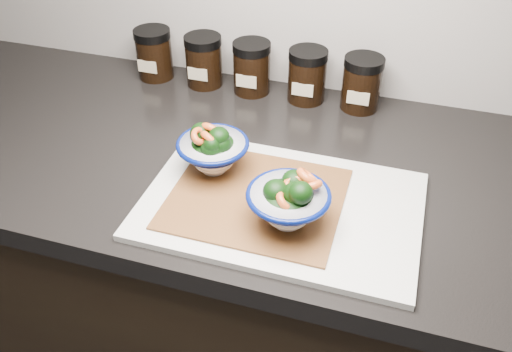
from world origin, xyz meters
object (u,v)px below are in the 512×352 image
(cutting_board, at_px, (281,205))
(spice_jar_d, at_px, (307,75))
(bowl_left, at_px, (213,150))
(bowl_right, at_px, (289,201))
(spice_jar_c, at_px, (252,67))
(spice_jar_a, at_px, (154,54))
(spice_jar_e, at_px, (362,83))
(spice_jar_b, at_px, (204,61))

(cutting_board, bearing_deg, spice_jar_d, 96.77)
(spice_jar_d, bearing_deg, cutting_board, -83.23)
(bowl_left, distance_m, spice_jar_d, 0.33)
(cutting_board, bearing_deg, bowl_right, -62.99)
(cutting_board, xyz_separation_m, spice_jar_c, (-0.17, 0.36, 0.05))
(bowl_left, distance_m, spice_jar_a, 0.41)
(spice_jar_e, bearing_deg, spice_jar_a, 180.00)
(spice_jar_b, bearing_deg, spice_jar_e, 0.00)
(spice_jar_a, height_order, spice_jar_b, same)
(spice_jar_b, relative_size, spice_jar_e, 1.00)
(spice_jar_a, bearing_deg, bowl_left, -50.22)
(bowl_left, relative_size, spice_jar_e, 1.11)
(cutting_board, xyz_separation_m, bowl_right, (0.02, -0.05, 0.05))
(spice_jar_a, distance_m, spice_jar_d, 0.35)
(spice_jar_a, bearing_deg, spice_jar_b, 0.00)
(cutting_board, bearing_deg, spice_jar_c, 114.57)
(cutting_board, height_order, spice_jar_b, spice_jar_b)
(bowl_right, xyz_separation_m, spice_jar_c, (-0.19, 0.41, -0.00))
(spice_jar_a, relative_size, spice_jar_e, 1.00)
(spice_jar_a, bearing_deg, spice_jar_d, 0.00)
(spice_jar_d, xyz_separation_m, spice_jar_e, (0.12, 0.00, 0.00))
(spice_jar_a, height_order, spice_jar_c, same)
(spice_jar_d, relative_size, spice_jar_e, 1.00)
(bowl_right, bearing_deg, spice_jar_d, 99.23)
(cutting_board, bearing_deg, spice_jar_a, 137.66)
(spice_jar_d, height_order, spice_jar_e, same)
(cutting_board, relative_size, spice_jar_a, 3.98)
(bowl_left, bearing_deg, cutting_board, -19.36)
(spice_jar_a, relative_size, spice_jar_c, 1.00)
(spice_jar_a, height_order, spice_jar_d, same)
(spice_jar_d, bearing_deg, spice_jar_b, 180.00)
(spice_jar_a, distance_m, spice_jar_c, 0.23)
(bowl_left, bearing_deg, bowl_right, -30.43)
(cutting_board, height_order, spice_jar_a, spice_jar_a)
(bowl_right, bearing_deg, spice_jar_e, 83.16)
(bowl_left, height_order, bowl_right, bowl_right)
(spice_jar_c, bearing_deg, bowl_left, -84.55)
(bowl_right, height_order, spice_jar_d, bowl_right)
(spice_jar_e, bearing_deg, cutting_board, -101.28)
(bowl_left, distance_m, spice_jar_c, 0.32)
(spice_jar_a, bearing_deg, spice_jar_e, 0.00)
(bowl_left, height_order, spice_jar_b, same)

